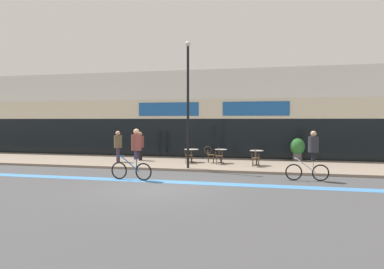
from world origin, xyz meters
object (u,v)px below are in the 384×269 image
at_px(planter_pot, 297,148).
at_px(pedestrian_near_end, 118,144).
at_px(cafe_chair_1_near, 219,155).
at_px(cafe_chair_2_near, 256,156).
at_px(cyclist_1, 312,152).
at_px(pedestrian_far_end, 140,143).
at_px(bistro_table_2, 257,155).
at_px(lamp_post, 188,96).
at_px(bistro_table_1, 221,153).
at_px(cafe_chair_0_near, 189,154).
at_px(bistro_table_0, 191,153).
at_px(cafe_chair_1_side, 210,153).
at_px(cyclist_0, 135,151).

xyz_separation_m(planter_pot, pedestrian_near_end, (-9.66, -2.92, 0.29)).
xyz_separation_m(cafe_chair_1_near, cafe_chair_2_near, (1.93, -0.55, 0.00)).
xyz_separation_m(planter_pot, cyclist_1, (0.37, -6.27, 0.30)).
relative_size(pedestrian_near_end, pedestrian_far_end, 1.05).
distance_m(bistro_table_2, lamp_post, 4.67).
relative_size(cafe_chair_1_near, pedestrian_near_end, 0.53).
relative_size(bistro_table_1, pedestrian_near_end, 0.44).
height_order(cafe_chair_2_near, lamp_post, lamp_post).
bearing_deg(bistro_table_1, cyclist_1, -43.50).
distance_m(bistro_table_1, cafe_chair_0_near, 1.75).
bearing_deg(cafe_chair_0_near, bistro_table_1, -71.48).
bearing_deg(pedestrian_far_end, cafe_chair_0_near, 165.94).
bearing_deg(cafe_chair_1_near, bistro_table_0, 60.70).
bearing_deg(lamp_post, cyclist_1, -17.42).
bearing_deg(cafe_chair_1_side, bistro_table_2, -18.22).
xyz_separation_m(cyclist_0, pedestrian_far_end, (-2.17, 5.95, -0.08)).
distance_m(bistro_table_2, planter_pot, 3.38).
xyz_separation_m(lamp_post, pedestrian_near_end, (-4.43, 1.60, -2.44)).
xyz_separation_m(cafe_chair_0_near, pedestrian_near_end, (-3.99, -0.21, 0.50)).
bearing_deg(pedestrian_near_end, cyclist_0, 112.53).
xyz_separation_m(bistro_table_2, cyclist_1, (2.45, -3.62, 0.48)).
bearing_deg(cafe_chair_1_near, pedestrian_near_end, 83.81).
height_order(bistro_table_0, pedestrian_near_end, pedestrian_near_end).
bearing_deg(planter_pot, cafe_chair_2_near, -122.51).
relative_size(cafe_chair_0_near, cyclist_0, 0.43).
relative_size(bistro_table_0, pedestrian_far_end, 0.48).
height_order(cafe_chair_1_side, pedestrian_far_end, pedestrian_far_end).
height_order(bistro_table_2, planter_pot, planter_pot).
height_order(bistro_table_0, cafe_chair_2_near, cafe_chair_2_near).
bearing_deg(bistro_table_0, pedestrian_far_end, 176.20).
bearing_deg(pedestrian_far_end, bistro_table_0, 177.19).
bearing_deg(cyclist_1, cafe_chair_2_near, -55.10).
bearing_deg(cafe_chair_2_near, pedestrian_far_end, 79.98).
bearing_deg(cafe_chair_2_near, bistro_table_2, 1.59).
distance_m(bistro_table_0, bistro_table_1, 1.64).
bearing_deg(cafe_chair_2_near, cafe_chair_1_side, 67.29).
bearing_deg(cyclist_0, planter_pot, -125.78).
xyz_separation_m(bistro_table_1, pedestrian_far_end, (-4.73, 0.22, 0.44)).
xyz_separation_m(cafe_chair_1_side, pedestrian_near_end, (-5.01, -0.81, 0.50)).
distance_m(bistro_table_2, cafe_chair_0_near, 3.58).
height_order(cafe_chair_1_near, pedestrian_near_end, pedestrian_near_end).
distance_m(cafe_chair_1_near, lamp_post, 3.65).
relative_size(bistro_table_1, cafe_chair_1_side, 0.83).
relative_size(cafe_chair_1_side, cyclist_1, 0.45).
bearing_deg(bistro_table_1, cafe_chair_0_near, -159.52).
bearing_deg(pedestrian_near_end, bistro_table_2, 172.52).
height_order(cafe_chair_1_near, lamp_post, lamp_post).
bearing_deg(bistro_table_0, cyclist_0, -99.11).
bearing_deg(cafe_chair_1_near, bistro_table_1, -7.18).
bearing_deg(lamp_post, bistro_table_0, 100.33).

